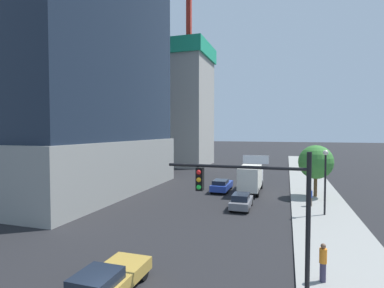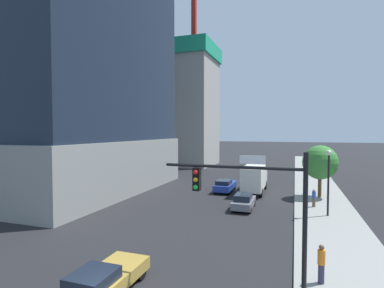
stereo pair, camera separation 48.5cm
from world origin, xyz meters
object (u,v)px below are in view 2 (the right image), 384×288
at_px(street_tree, 320,162).
at_px(box_truck, 254,178).
at_px(construction_building, 181,99).
at_px(pedestrian_orange_shirt, 321,263).
at_px(car_blue, 225,185).
at_px(traffic_light_pole, 254,197).
at_px(pedestrian_blue_shirt, 314,198).
at_px(street_lamp, 329,173).
at_px(car_gold, 105,279).
at_px(car_gray, 244,201).

height_order(street_tree, box_truck, street_tree).
bearing_deg(street_tree, construction_building, 135.22).
bearing_deg(street_tree, pedestrian_orange_shirt, -93.86).
bearing_deg(pedestrian_orange_shirt, construction_building, 118.35).
xyz_separation_m(car_blue, box_truck, (3.40, 0.38, 1.04)).
bearing_deg(car_blue, street_tree, -1.50).
relative_size(traffic_light_pole, pedestrian_blue_shirt, 3.75).
relative_size(construction_building, box_truck, 4.75).
bearing_deg(street_lamp, car_gold, -123.00).
bearing_deg(box_truck, car_blue, -173.64).
height_order(construction_building, pedestrian_orange_shirt, construction_building).
height_order(traffic_light_pole, street_tree, traffic_light_pole).
bearing_deg(traffic_light_pole, car_gray, 100.79).
xyz_separation_m(car_gray, box_truck, (0.00, 7.67, 1.07)).
xyz_separation_m(construction_building, street_tree, (25.64, -25.45, -10.08)).
xyz_separation_m(car_gold, box_truck, (3.40, 24.17, 1.08)).
xyz_separation_m(traffic_light_pole, box_truck, (-2.74, 22.05, -2.57)).
distance_m(street_tree, car_blue, 10.82).
bearing_deg(pedestrian_orange_shirt, car_blue, 114.42).
bearing_deg(car_gold, car_gray, 78.35).
relative_size(car_gray, car_gold, 0.90).
height_order(traffic_light_pole, pedestrian_blue_shirt, traffic_light_pole).
height_order(box_truck, pedestrian_blue_shirt, box_truck).
height_order(car_gold, pedestrian_blue_shirt, pedestrian_blue_shirt).
distance_m(traffic_light_pole, car_gold, 7.45).
bearing_deg(car_blue, pedestrian_orange_shirt, -65.58).
xyz_separation_m(street_lamp, pedestrian_orange_shirt, (-1.43, -12.21, -2.68)).
relative_size(car_gray, pedestrian_orange_shirt, 2.24).
distance_m(street_lamp, pedestrian_orange_shirt, 12.58).
xyz_separation_m(construction_building, pedestrian_orange_shirt, (24.32, -45.07, -12.85)).
xyz_separation_m(construction_building, street_lamp, (25.75, -32.86, -10.17)).
bearing_deg(box_truck, construction_building, 127.00).
xyz_separation_m(pedestrian_orange_shirt, pedestrian_blue_shirt, (0.50, 14.98, -0.08)).
distance_m(car_gray, pedestrian_orange_shirt, 13.80).
xyz_separation_m(traffic_light_pole, pedestrian_blue_shirt, (3.39, 16.76, -3.35)).
distance_m(street_lamp, street_tree, 7.42).
bearing_deg(box_truck, pedestrian_orange_shirt, -74.47).
xyz_separation_m(traffic_light_pole, car_gray, (-2.74, 14.38, -3.64)).
xyz_separation_m(traffic_light_pole, pedestrian_orange_shirt, (2.89, 1.78, -3.27)).
height_order(street_tree, car_gray, street_tree).
distance_m(traffic_light_pole, pedestrian_orange_shirt, 4.72).
relative_size(construction_building, street_tree, 6.37).
relative_size(traffic_light_pole, box_truck, 0.85).
distance_m(car_blue, pedestrian_orange_shirt, 21.85).
xyz_separation_m(street_tree, car_blue, (-10.35, 0.27, -3.11)).
relative_size(car_blue, pedestrian_blue_shirt, 2.86).
relative_size(car_blue, car_gold, 1.07).
bearing_deg(traffic_light_pole, box_truck, 97.09).
distance_m(construction_building, box_truck, 33.34).
bearing_deg(box_truck, street_lamp, -48.80).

